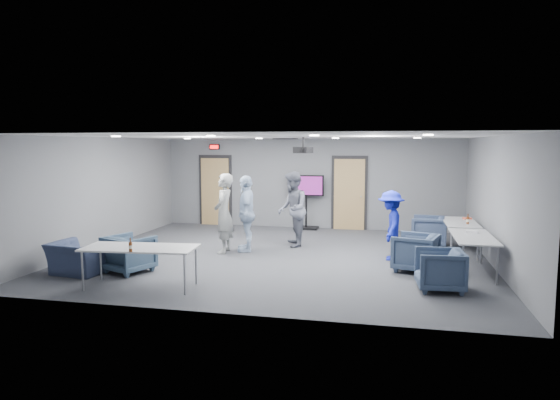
% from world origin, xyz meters
% --- Properties ---
extents(floor, '(9.00, 9.00, 0.00)m').
position_xyz_m(floor, '(0.00, 0.00, 0.00)').
color(floor, '#35373C').
rests_on(floor, ground).
extents(ceiling, '(9.00, 9.00, 0.00)m').
position_xyz_m(ceiling, '(0.00, 0.00, 2.70)').
color(ceiling, white).
rests_on(ceiling, wall_back).
extents(wall_back, '(9.00, 0.02, 2.70)m').
position_xyz_m(wall_back, '(0.00, 4.00, 1.35)').
color(wall_back, slate).
rests_on(wall_back, floor).
extents(wall_front, '(9.00, 0.02, 2.70)m').
position_xyz_m(wall_front, '(0.00, -4.00, 1.35)').
color(wall_front, slate).
rests_on(wall_front, floor).
extents(wall_left, '(0.02, 8.00, 2.70)m').
position_xyz_m(wall_left, '(-4.50, 0.00, 1.35)').
color(wall_left, slate).
rests_on(wall_left, floor).
extents(wall_right, '(0.02, 8.00, 2.70)m').
position_xyz_m(wall_right, '(4.50, 0.00, 1.35)').
color(wall_right, slate).
rests_on(wall_right, floor).
extents(door_left, '(1.06, 0.17, 2.24)m').
position_xyz_m(door_left, '(-3.00, 3.95, 1.07)').
color(door_left, black).
rests_on(door_left, wall_back).
extents(door_right, '(1.06, 0.17, 2.24)m').
position_xyz_m(door_right, '(1.20, 3.95, 1.07)').
color(door_right, black).
rests_on(door_right, wall_back).
extents(exit_sign, '(0.32, 0.08, 0.16)m').
position_xyz_m(exit_sign, '(-3.00, 3.93, 2.45)').
color(exit_sign, black).
rests_on(exit_sign, wall_back).
extents(hvac_diffuser, '(0.60, 0.60, 0.03)m').
position_xyz_m(hvac_diffuser, '(-0.50, 2.80, 2.69)').
color(hvac_diffuser, black).
rests_on(hvac_diffuser, ceiling).
extents(downlights, '(6.18, 3.78, 0.02)m').
position_xyz_m(downlights, '(0.00, 0.00, 2.68)').
color(downlights, white).
rests_on(downlights, ceiling).
extents(person_a, '(0.50, 0.71, 1.86)m').
position_xyz_m(person_a, '(-1.39, 0.05, 0.93)').
color(person_a, gray).
rests_on(person_a, floor).
extents(person_b, '(0.91, 1.05, 1.86)m').
position_xyz_m(person_b, '(0.02, 1.13, 0.93)').
color(person_b, slate).
rests_on(person_b, floor).
extents(person_c, '(0.70, 1.13, 1.80)m').
position_xyz_m(person_c, '(-0.93, 0.36, 0.90)').
color(person_c, silver).
rests_on(person_c, floor).
extents(person_d, '(0.59, 1.00, 1.52)m').
position_xyz_m(person_d, '(2.41, 0.18, 0.76)').
color(person_d, '#1B27B4').
rests_on(person_d, floor).
extents(chair_right_a, '(0.92, 0.90, 0.76)m').
position_xyz_m(chair_right_a, '(3.35, 1.87, 0.38)').
color(chair_right_a, '#35425C').
rests_on(chair_right_a, floor).
extents(chair_right_b, '(1.02, 1.01, 0.76)m').
position_xyz_m(chair_right_b, '(2.90, -0.76, 0.38)').
color(chair_right_b, '#3A4A65').
rests_on(chair_right_b, floor).
extents(chair_right_c, '(0.85, 0.83, 0.72)m').
position_xyz_m(chair_right_c, '(3.25, -2.04, 0.36)').
color(chair_right_c, '#374660').
rests_on(chair_right_c, floor).
extents(chair_front_a, '(1.05, 1.06, 0.75)m').
position_xyz_m(chair_front_a, '(-2.64, -2.06, 0.37)').
color(chair_front_a, '#394E63').
rests_on(chair_front_a, floor).
extents(chair_front_b, '(1.07, 0.97, 0.63)m').
position_xyz_m(chair_front_b, '(-3.56, -2.40, 0.32)').
color(chair_front_b, '#343E5A').
rests_on(chair_front_b, floor).
extents(table_right_a, '(0.72, 1.72, 0.73)m').
position_xyz_m(table_right_a, '(4.00, 1.27, 0.68)').
color(table_right_a, '#B0B2B5').
rests_on(table_right_a, floor).
extents(table_right_b, '(0.76, 1.81, 0.73)m').
position_xyz_m(table_right_b, '(4.00, -0.63, 0.69)').
color(table_right_b, '#B0B2B5').
rests_on(table_right_b, floor).
extents(table_front_left, '(2.05, 1.01, 0.73)m').
position_xyz_m(table_front_left, '(-1.90, -3.00, 0.69)').
color(table_front_left, '#B0B2B5').
rests_on(table_front_left, floor).
extents(bottle_front, '(0.06, 0.06, 0.24)m').
position_xyz_m(bottle_front, '(-1.86, -3.40, 0.82)').
color(bottle_front, '#58280F').
rests_on(bottle_front, table_front_left).
extents(bottle_right, '(0.06, 0.06, 0.24)m').
position_xyz_m(bottle_right, '(4.11, 0.92, 0.82)').
color(bottle_right, '#58280F').
rests_on(bottle_right, table_right_a).
extents(snack_box, '(0.22, 0.17, 0.04)m').
position_xyz_m(snack_box, '(4.21, 1.71, 0.75)').
color(snack_box, '#D15034').
rests_on(snack_box, table_right_a).
extents(wrapper, '(0.25, 0.19, 0.05)m').
position_xyz_m(wrapper, '(4.02, -0.25, 0.76)').
color(wrapper, silver).
rests_on(wrapper, table_right_b).
extents(tv_stand, '(1.06, 0.50, 1.62)m').
position_xyz_m(tv_stand, '(-0.06, 3.75, 0.92)').
color(tv_stand, black).
rests_on(tv_stand, floor).
extents(projector, '(0.44, 0.41, 0.36)m').
position_xyz_m(projector, '(0.44, 0.25, 2.40)').
color(projector, black).
rests_on(projector, ceiling).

